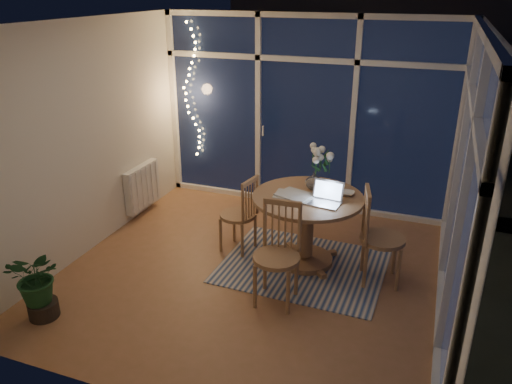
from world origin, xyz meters
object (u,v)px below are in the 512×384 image
dining_table (307,230)px  flower_vase (314,180)px  chair_right (383,237)px  potted_plant (38,282)px  laptop (324,193)px  chair_left (238,213)px  chair_front (276,255)px

dining_table → flower_vase: (0.00, 0.22, 0.51)m
chair_right → potted_plant: 3.37m
chair_right → laptop: size_ratio=3.18×
dining_table → flower_vase: size_ratio=5.72×
chair_left → potted_plant: bearing=-24.1°
dining_table → chair_front: size_ratio=1.16×
dining_table → chair_front: 0.84m
flower_vase → potted_plant: flower_vase is taller
laptop → potted_plant: 2.88m
chair_left → potted_plant: size_ratio=1.23×
chair_right → potted_plant: chair_right is taller
potted_plant → dining_table: bearing=41.5°
dining_table → laptop: bearing=-36.1°
chair_front → laptop: 0.85m
dining_table → potted_plant: size_ratio=1.58×
flower_vase → chair_right: bearing=-20.9°
chair_left → laptop: laptop is taller
chair_front → flower_vase: (0.08, 1.05, 0.40)m
chair_right → flower_vase: (-0.82, 0.31, 0.40)m
chair_front → flower_vase: bearing=83.1°
chair_right → flower_vase: size_ratio=5.01×
chair_front → flower_vase: size_ratio=4.95×
dining_table → chair_right: bearing=-6.4°
chair_right → dining_table: bearing=70.9°
chair_right → chair_front: bearing=116.4°
chair_left → laptop: size_ratio=2.83×
laptop → flower_vase: bearing=125.5°
dining_table → potted_plant: (-2.06, -1.83, -0.03)m
chair_left → chair_right: (1.66, -0.12, 0.06)m
laptop → potted_plant: laptop is taller
dining_table → potted_plant: dining_table is taller
chair_right → chair_front: size_ratio=1.01×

